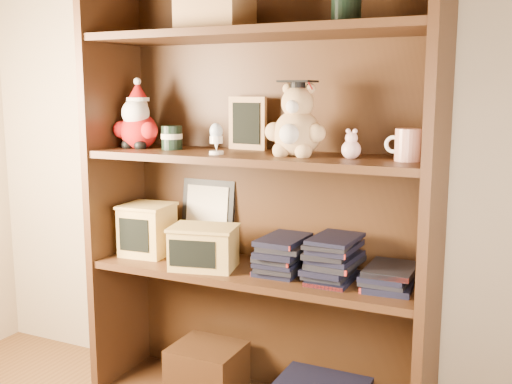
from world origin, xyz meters
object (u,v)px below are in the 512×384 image
at_px(bookcase, 262,201).
at_px(treats_box, 147,229).
at_px(teacher_mug, 407,145).
at_px(grad_teddy_bear, 296,127).

bearing_deg(bookcase, treats_box, -173.43).
xyz_separation_m(teacher_mug, treats_box, (-0.95, -0.00, -0.35)).
distance_m(bookcase, teacher_mug, 0.55).
bearing_deg(grad_teddy_bear, teacher_mug, 1.22).
relative_size(grad_teddy_bear, treats_box, 1.30).
distance_m(teacher_mug, treats_box, 1.01).
xyz_separation_m(bookcase, grad_teddy_bear, (0.15, -0.06, 0.27)).
relative_size(bookcase, treats_box, 8.41).
bearing_deg(grad_teddy_bear, bookcase, 158.77).
distance_m(grad_teddy_bear, teacher_mug, 0.35).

